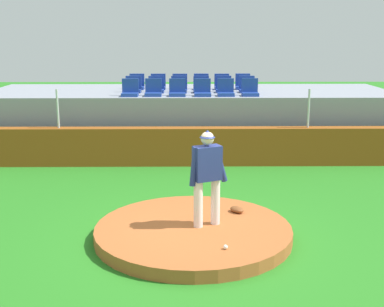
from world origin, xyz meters
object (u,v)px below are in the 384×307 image
stadium_chair_7 (156,87)px  stadium_chair_11 (247,87)px  pitcher (207,171)px  stadium_chair_5 (250,90)px  stadium_chair_14 (180,85)px  baseball (226,247)px  stadium_chair_4 (226,90)px  stadium_chair_6 (133,87)px  stadium_chair_17 (243,84)px  stadium_chair_12 (137,84)px  stadium_chair_8 (179,87)px  fielding_glove (237,210)px  stadium_chair_0 (130,91)px  stadium_chair_10 (224,87)px  stadium_chair_9 (201,87)px  stadium_chair_2 (177,91)px  stadium_chair_13 (158,85)px  stadium_chair_1 (153,91)px  stadium_chair_16 (222,85)px  stadium_chair_3 (203,91)px  stadium_chair_15 (201,84)px

stadium_chair_7 → stadium_chair_11: 2.81m
pitcher → stadium_chair_5: stadium_chair_5 is taller
stadium_chair_14 → baseball: bearing=95.1°
stadium_chair_4 → stadium_chair_6: same height
stadium_chair_17 → stadium_chair_12: bearing=-0.0°
stadium_chair_7 → stadium_chair_8: (0.70, 0.00, 0.00)m
stadium_chair_7 → stadium_chair_8: bearing=-179.9°
fielding_glove → stadium_chair_0: bearing=164.4°
stadium_chair_4 → stadium_chair_10: 0.92m
stadium_chair_9 → stadium_chair_2: bearing=50.6°
stadium_chair_12 → stadium_chair_13: 0.70m
stadium_chair_1 → stadium_chair_9: same height
stadium_chair_12 → stadium_chair_9: bearing=155.5°
stadium_chair_2 → stadium_chair_9: (0.72, 0.88, 0.00)m
stadium_chair_1 → stadium_chair_2: size_ratio=1.00×
baseball → stadium_chair_16: stadium_chair_16 is taller
stadium_chair_0 → stadium_chair_13: bearing=-111.6°
stadium_chair_5 → stadium_chair_17: size_ratio=1.00×
stadium_chair_6 → stadium_chair_17: 3.61m
stadium_chair_3 → stadium_chair_9: size_ratio=1.00×
fielding_glove → stadium_chair_5: bearing=130.8°
stadium_chair_11 → stadium_chair_17: size_ratio=1.00×
stadium_chair_5 → stadium_chair_6: same height
stadium_chair_11 → stadium_chair_17: same height
stadium_chair_1 → stadium_chair_14: size_ratio=1.00×
fielding_glove → stadium_chair_14: (-1.17, 7.48, 1.65)m
pitcher → stadium_chair_6: stadium_chair_6 is taller
stadium_chair_5 → stadium_chair_15: (-1.38, 1.79, 0.00)m
pitcher → stadium_chair_17: stadium_chair_17 is taller
stadium_chair_1 → stadium_chair_10: size_ratio=1.00×
fielding_glove → stadium_chair_10: size_ratio=0.60×
stadium_chair_4 → stadium_chair_17: bearing=-111.1°
stadium_chair_4 → fielding_glove: bearing=88.1°
stadium_chair_16 → stadium_chair_17: 0.70m
baseball → stadium_chair_4: (0.54, 7.41, 1.67)m
stadium_chair_9 → stadium_chair_7: bearing=-0.5°
stadium_chair_9 → stadium_chair_8: bearing=-1.2°
stadium_chair_15 → stadium_chair_13: bearing=0.6°
stadium_chair_1 → stadium_chair_12: same height
baseball → stadium_chair_16: size_ratio=0.15×
stadium_chair_3 → stadium_chair_16: 1.93m
stadium_chair_3 → stadium_chair_15: bearing=-90.5°
stadium_chair_2 → stadium_chair_17: 2.80m
stadium_chair_3 → stadium_chair_12: 2.79m
stadium_chair_14 → stadium_chair_6: bearing=30.7°
stadium_chair_6 → stadium_chair_7: (0.71, -0.04, 0.00)m
pitcher → stadium_chair_10: stadium_chair_10 is taller
stadium_chair_0 → stadium_chair_3: same height
stadium_chair_1 → stadium_chair_17: bearing=-147.3°
fielding_glove → stadium_chair_4: (0.19, 5.70, 1.65)m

